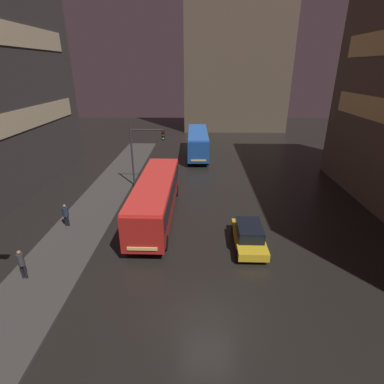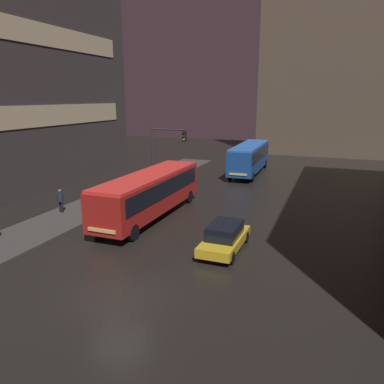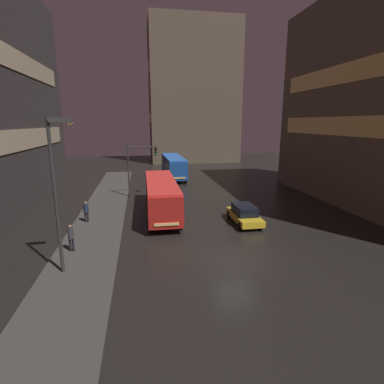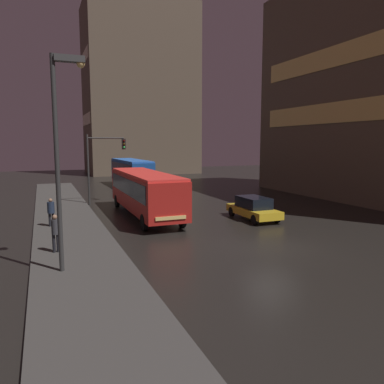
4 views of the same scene
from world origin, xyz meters
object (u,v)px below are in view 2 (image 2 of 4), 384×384
(bus_far, at_px, (249,156))
(pedestrian_mid, at_px, (60,198))
(car_taxi, at_px, (225,237))
(bus_near, at_px, (150,191))
(traffic_light_main, at_px, (164,148))

(bus_far, bearing_deg, pedestrian_mid, 63.10)
(car_taxi, relative_size, pedestrian_mid, 2.65)
(bus_near, bearing_deg, car_taxi, 150.14)
(car_taxi, bearing_deg, traffic_light_main, -50.41)
(pedestrian_mid, xyz_separation_m, traffic_light_main, (4.33, 8.30, 2.80))
(bus_near, bearing_deg, bus_far, -99.36)
(bus_far, height_order, traffic_light_main, traffic_light_main)
(bus_near, distance_m, traffic_light_main, 7.14)
(bus_far, relative_size, pedestrian_mid, 6.41)
(traffic_light_main, bearing_deg, bus_near, -73.60)
(bus_far, relative_size, traffic_light_main, 1.86)
(car_taxi, bearing_deg, pedestrian_mid, -8.82)
(bus_near, distance_m, bus_far, 18.00)
(bus_near, distance_m, car_taxi, 7.65)
(car_taxi, distance_m, traffic_light_main, 13.76)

